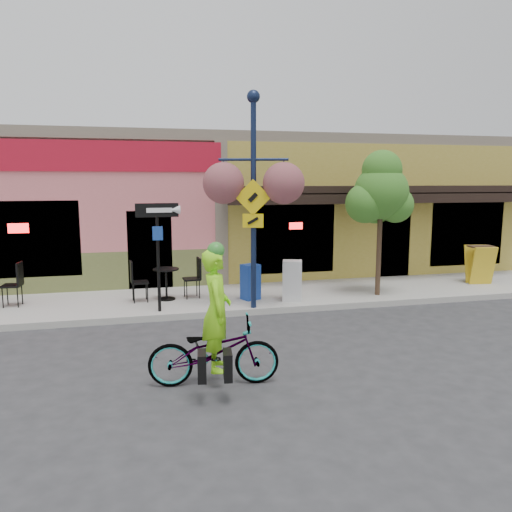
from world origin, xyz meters
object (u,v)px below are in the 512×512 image
(street_tree, at_px, (380,223))
(cyclist_rider, at_px, (217,326))
(bicycle, at_px, (214,352))
(newspaper_box_blue, at_px, (250,282))
(newspaper_box_grey, at_px, (292,281))
(one_way_sign, at_px, (158,258))
(building, at_px, (229,204))
(lamp_post, at_px, (253,202))

(street_tree, bearing_deg, cyclist_rider, -138.50)
(street_tree, bearing_deg, bicycle, -138.79)
(cyclist_rider, distance_m, newspaper_box_blue, 4.97)
(bicycle, bearing_deg, newspaper_box_grey, -23.93)
(one_way_sign, distance_m, street_tree, 5.68)
(one_way_sign, distance_m, newspaper_box_grey, 3.36)
(building, height_order, newspaper_box_grey, building)
(newspaper_box_grey, height_order, street_tree, street_tree)
(building, distance_m, lamp_post, 6.90)
(building, relative_size, lamp_post, 3.67)
(lamp_post, bearing_deg, bicycle, -94.31)
(bicycle, bearing_deg, building, -4.46)
(street_tree, bearing_deg, newspaper_box_grey, -178.34)
(one_way_sign, bearing_deg, newspaper_box_grey, 3.03)
(building, height_order, bicycle, building)
(lamp_post, relative_size, newspaper_box_blue, 5.58)
(cyclist_rider, relative_size, one_way_sign, 0.75)
(cyclist_rider, relative_size, newspaper_box_blue, 2.09)
(newspaper_box_grey, bearing_deg, cyclist_rider, -103.21)
(newspaper_box_blue, bearing_deg, one_way_sign, 172.30)
(cyclist_rider, bearing_deg, newspaper_box_blue, -11.49)
(lamp_post, bearing_deg, building, 101.45)
(building, distance_m, newspaper_box_blue, 6.29)
(cyclist_rider, bearing_deg, bicycle, 97.52)
(one_way_sign, distance_m, newspaper_box_blue, 2.50)
(cyclist_rider, distance_m, street_tree, 6.72)
(one_way_sign, bearing_deg, street_tree, 1.75)
(bicycle, xyz_separation_m, lamp_post, (1.55, 3.87, 2.11))
(street_tree, bearing_deg, newspaper_box_blue, 174.91)
(newspaper_box_blue, relative_size, newspaper_box_grey, 0.89)
(cyclist_rider, bearing_deg, building, -4.21)
(building, height_order, newspaper_box_blue, building)
(lamp_post, relative_size, one_way_sign, 2.01)
(cyclist_rider, bearing_deg, newspaper_box_grey, -23.44)
(lamp_post, height_order, street_tree, lamp_post)
(building, distance_m, bicycle, 11.10)
(building, height_order, street_tree, building)
(building, xyz_separation_m, newspaper_box_blue, (-0.61, -6.04, -1.65))
(newspaper_box_blue, distance_m, street_tree, 3.66)
(lamp_post, distance_m, street_tree, 3.55)
(newspaper_box_grey, bearing_deg, lamp_post, -139.94)
(bicycle, bearing_deg, street_tree, -41.27)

